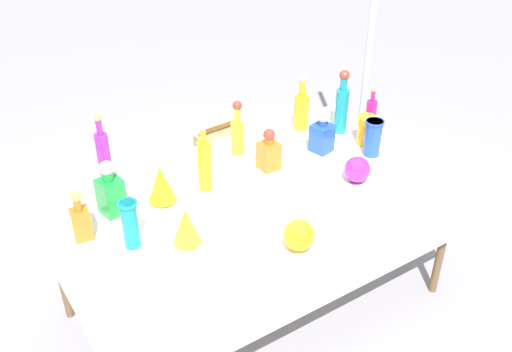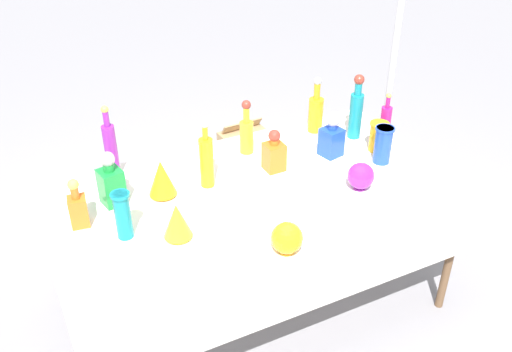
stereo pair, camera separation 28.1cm
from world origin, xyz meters
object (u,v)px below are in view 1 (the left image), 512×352
object	(u,v)px
slender_vase_1	(130,223)
fluted_vase_1	(186,226)
square_decanter_2	(322,133)
square_decanter_3	(269,152)
slender_vase_2	(366,129)
tall_bottle_2	(371,116)
tall_bottle_1	(205,164)
tall_bottle_4	(238,133)
round_bowl_0	(357,170)
tall_bottle_5	(342,106)
square_decanter_1	(110,192)
tall_bottle_3	(104,157)
round_bowl_1	(299,235)
canopy_pole	(367,69)
cardboard_box_behind_left	(225,154)
square_decanter_0	(81,220)
fluted_vase_0	(161,184)
tall_bottle_0	(302,109)
slender_vase_0	(373,137)

from	to	relation	value
slender_vase_1	fluted_vase_1	world-z (taller)	slender_vase_1
square_decanter_2	square_decanter_3	xyz separation A→B (m)	(-0.36, 0.01, -0.02)
slender_vase_2	square_decanter_3	bearing A→B (deg)	172.89
tall_bottle_2	slender_vase_1	xyz separation A→B (m)	(-1.59, -0.21, 0.01)
tall_bottle_1	tall_bottle_4	bearing A→B (deg)	33.71
round_bowl_0	tall_bottle_5	bearing A→B (deg)	58.46
tall_bottle_1	square_decanter_1	bearing A→B (deg)	172.80
slender_vase_2	round_bowl_0	xyz separation A→B (m)	(-0.32, -0.28, -0.02)
tall_bottle_3	round_bowl_1	bearing A→B (deg)	-61.84
round_bowl_0	canopy_pole	bearing A→B (deg)	45.48
cardboard_box_behind_left	canopy_pole	distance (m)	1.25
tall_bottle_3	slender_vase_2	size ratio (longest dim) A/B	2.36
cardboard_box_behind_left	tall_bottle_4	bearing A→B (deg)	-115.75
tall_bottle_4	fluted_vase_1	world-z (taller)	tall_bottle_4
tall_bottle_1	slender_vase_1	size ratio (longest dim) A/B	1.58
square_decanter_0	round_bowl_1	distance (m)	0.97
slender_vase_2	tall_bottle_3	bearing A→B (deg)	164.29
tall_bottle_2	cardboard_box_behind_left	world-z (taller)	tall_bottle_2
tall_bottle_2	fluted_vase_0	size ratio (longest dim) A/B	1.51
square_decanter_0	fluted_vase_1	bearing A→B (deg)	-38.05
tall_bottle_0	round_bowl_0	world-z (taller)	tall_bottle_0
tall_bottle_5	square_decanter_2	bearing A→B (deg)	-153.60
slender_vase_1	canopy_pole	size ratio (longest dim) A/B	0.10
slender_vase_1	round_bowl_1	bearing A→B (deg)	-35.21
tall_bottle_3	cardboard_box_behind_left	world-z (taller)	tall_bottle_3
tall_bottle_1	tall_bottle_2	bearing A→B (deg)	-1.02
tall_bottle_1	fluted_vase_1	distance (m)	0.45
tall_bottle_5	square_decanter_1	distance (m)	1.44
tall_bottle_2	slender_vase_2	world-z (taller)	tall_bottle_2
fluted_vase_0	square_decanter_3	bearing A→B (deg)	-2.49
square_decanter_0	round_bowl_1	bearing A→B (deg)	-38.23
tall_bottle_1	fluted_vase_0	bearing A→B (deg)	176.98
tall_bottle_1	tall_bottle_3	distance (m)	0.51
tall_bottle_2	fluted_vase_0	world-z (taller)	tall_bottle_2
square_decanter_2	tall_bottle_2	bearing A→B (deg)	0.06
round_bowl_1	fluted_vase_1	bearing A→B (deg)	141.60
slender_vase_2	canopy_pole	size ratio (longest dim) A/B	0.07
fluted_vase_1	cardboard_box_behind_left	size ratio (longest dim) A/B	0.47
tall_bottle_0	tall_bottle_1	distance (m)	0.85
tall_bottle_3	fluted_vase_0	world-z (taller)	tall_bottle_3
square_decanter_1	fluted_vase_1	world-z (taller)	square_decanter_1
square_decanter_3	tall_bottle_0	bearing A→B (deg)	33.19
square_decanter_1	fluted_vase_1	distance (m)	0.44
tall_bottle_5	slender_vase_2	world-z (taller)	tall_bottle_5
tall_bottle_1	canopy_pole	bearing A→B (deg)	18.01
tall_bottle_0	tall_bottle_3	world-z (taller)	tall_bottle_3
tall_bottle_0	canopy_pole	size ratio (longest dim) A/B	0.15
tall_bottle_0	slender_vase_1	distance (m)	1.39
slender_vase_0	cardboard_box_behind_left	world-z (taller)	slender_vase_0
fluted_vase_0	cardboard_box_behind_left	distance (m)	1.69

